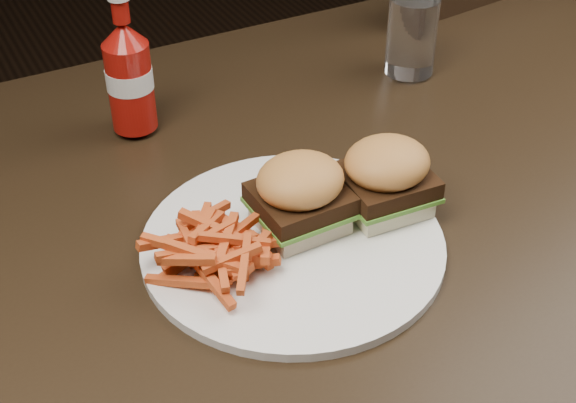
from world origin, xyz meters
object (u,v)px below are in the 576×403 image
dining_table (341,195)px  ketchup_bottle (131,86)px  plate (293,243)px  tumbler (412,35)px  chair_far (395,121)px

dining_table → ketchup_bottle: size_ratio=11.30×
dining_table → plate: plate is taller
ketchup_bottle → tumbler: size_ratio=1.04×
chair_far → ketchup_bottle: size_ratio=3.89×
plate → dining_table: bearing=36.3°
chair_far → dining_table: bearing=41.8°
plate → tumbler: size_ratio=2.91×
chair_far → tumbler: tumbler is taller
dining_table → tumbler: tumbler is taller
plate → ketchup_bottle: size_ratio=2.80×
dining_table → ketchup_bottle: 0.27m
chair_far → plate: (-0.54, -0.57, 0.33)m
plate → ketchup_bottle: ketchup_bottle is taller
dining_table → tumbler: 0.28m
tumbler → ketchup_bottle: bearing=175.0°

